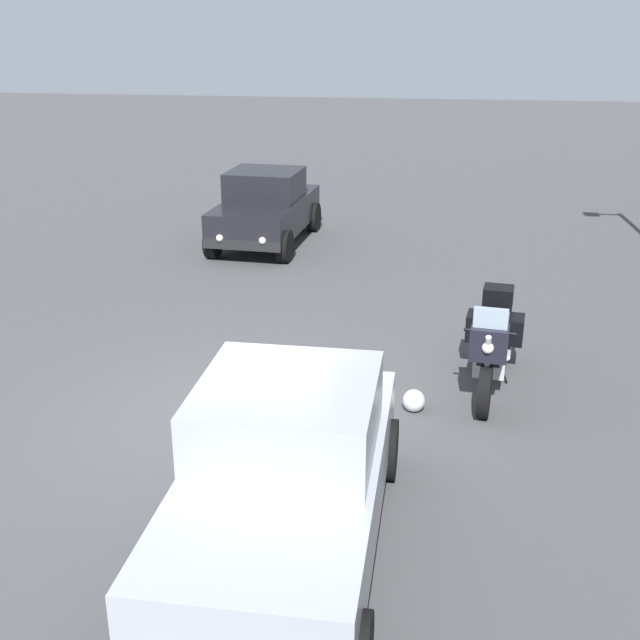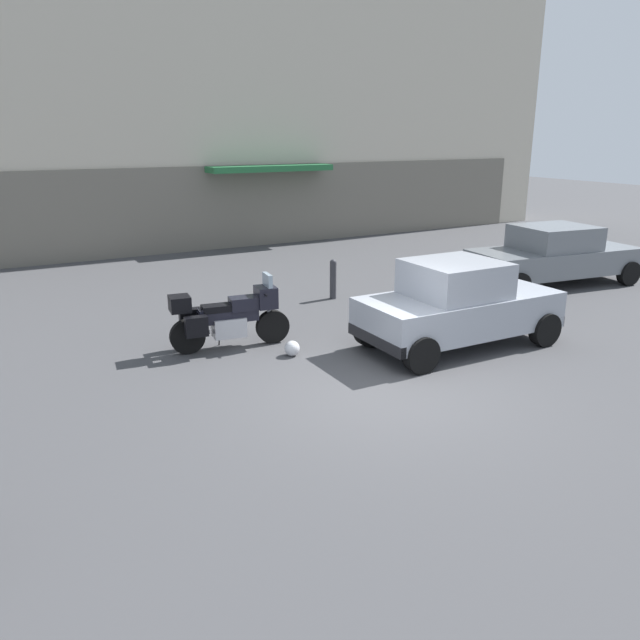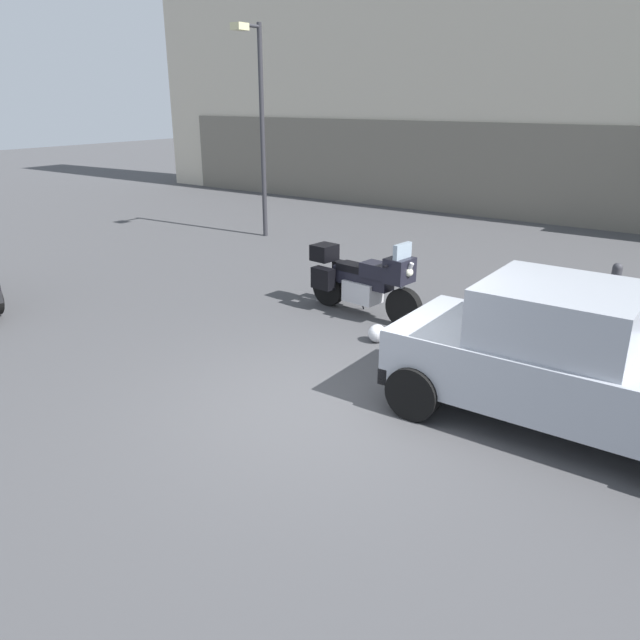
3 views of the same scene
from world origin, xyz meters
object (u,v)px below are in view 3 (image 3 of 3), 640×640
(helmet, at_px, (377,333))
(motorcycle, at_px, (363,280))
(car_hatchback_near, at_px, (565,360))
(bollard_curbside, at_px, (614,290))
(streetlamp_curbside, at_px, (258,113))

(helmet, bearing_deg, motorcycle, 131.85)
(motorcycle, xyz_separation_m, car_hatchback_near, (3.78, -1.97, 0.19))
(bollard_curbside, bearing_deg, car_hatchback_near, -86.50)
(motorcycle, relative_size, bollard_curbside, 2.33)
(helmet, relative_size, car_hatchback_near, 0.07)
(motorcycle, bearing_deg, streetlamp_curbside, 152.05)
(motorcycle, xyz_separation_m, bollard_curbside, (3.52, 2.20, -0.11))
(motorcycle, bearing_deg, helmet, -41.16)
(motorcycle, distance_m, streetlamp_curbside, 7.10)
(helmet, distance_m, bollard_curbside, 4.15)
(motorcycle, bearing_deg, car_hatchback_near, -20.49)
(bollard_curbside, bearing_deg, streetlamp_curbside, 169.88)
(car_hatchback_near, bearing_deg, motorcycle, 152.87)
(motorcycle, xyz_separation_m, helmet, (0.84, -0.94, -0.48))
(motorcycle, xyz_separation_m, streetlamp_curbside, (-5.44, 3.80, 2.51))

